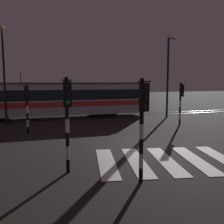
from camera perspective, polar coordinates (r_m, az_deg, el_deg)
name	(u,v)px	position (r m, az deg, el deg)	size (l,w,h in m)	color
ground_plane	(139,146)	(13.94, 5.95, -7.27)	(120.00, 120.00, 0.00)	black
rail_near	(90,118)	(24.29, -4.73, -1.20)	(80.00, 0.12, 0.03)	#59595E
rail_far	(87,116)	(25.68, -5.47, -0.78)	(80.00, 0.12, 0.03)	#59595E
crosswalk_zebra	(166,161)	(11.56, 11.61, -10.28)	(6.47, 5.20, 0.02)	silver
traffic_light_corner_far_right	(181,97)	(20.52, 14.75, 3.12)	(0.36, 0.42, 3.25)	black
traffic_light_corner_near_left	(67,111)	(9.51, -9.69, 0.28)	(0.36, 0.42, 3.51)	black
traffic_light_median_centre	(143,103)	(14.84, 6.72, 1.95)	(0.36, 0.42, 3.24)	black
traffic_light_corner_far_left	(27,102)	(17.34, -17.98, 2.15)	(0.36, 0.42, 3.15)	black
traffic_light_kerb_mid_left	(143,115)	(8.49, 6.70, -0.66)	(0.36, 0.42, 3.46)	black
street_lamp_trackside_left	(3,64)	(21.50, -22.49, 9.67)	(0.44, 1.21, 7.36)	black
street_lamp_trackside_right	(169,67)	(24.66, 12.33, 9.52)	(0.44, 1.21, 7.31)	black
tram	(52,99)	(24.28, -12.89, 2.77)	(17.45, 2.58, 4.15)	silver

